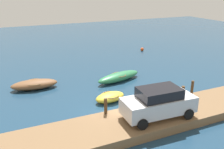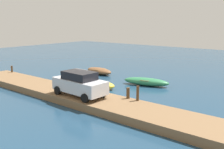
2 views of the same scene
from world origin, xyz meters
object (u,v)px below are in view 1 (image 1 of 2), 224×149
rowboat_brown (34,84)px  mooring_post_east (192,88)px  mooring_post_mid_east (183,91)px  parked_car (159,102)px  dinghy_yellow (110,97)px  marker_buoy (142,49)px  rowboat_green (119,77)px  mooring_post_mid_west (106,106)px

rowboat_brown → mooring_post_east: bearing=-31.0°
mooring_post_mid_east → parked_car: 3.69m
mooring_post_east → parked_car: size_ratio=0.24×
dinghy_yellow → mooring_post_mid_east: 5.18m
marker_buoy → parked_car: bearing=-118.0°
rowboat_brown → marker_buoy: 16.23m
rowboat_green → dinghy_yellow: bearing=-138.4°
mooring_post_mid_west → rowboat_green: bearing=57.5°
dinghy_yellow → mooring_post_mid_west: 2.95m
mooring_post_mid_east → marker_buoy: mooring_post_mid_east is taller
dinghy_yellow → marker_buoy: size_ratio=5.67×
mooring_post_mid_west → mooring_post_mid_east: 5.90m
mooring_post_east → marker_buoy: 15.17m
marker_buoy → mooring_post_mid_east: bearing=-110.4°
rowboat_green → mooring_post_mid_west: size_ratio=4.60×
mooring_post_mid_east → rowboat_brown: bearing=141.8°
marker_buoy → rowboat_green: bearing=-131.4°
rowboat_green → dinghy_yellow: (-2.41, -3.50, -0.04)m
mooring_post_mid_east → mooring_post_east: size_ratio=0.75×
mooring_post_mid_east → mooring_post_east: mooring_post_east is taller
dinghy_yellow → rowboat_brown: bearing=126.4°
marker_buoy → dinghy_yellow: bearing=-129.5°
mooring_post_mid_west → mooring_post_east: size_ratio=0.94×
rowboat_green → parked_car: (-1.14, -7.69, 1.13)m
dinghy_yellow → marker_buoy: bearing=42.2°
mooring_post_mid_east → parked_car: size_ratio=0.18×
rowboat_green → parked_car: parked_car is taller
rowboat_green → mooring_post_east: bearing=-77.9°
mooring_post_east → mooring_post_mid_east: bearing=180.0°
dinghy_yellow → parked_car: (1.27, -4.18, 1.16)m
parked_car → rowboat_brown: bearing=126.3°
rowboat_green → marker_buoy: rowboat_green is taller
mooring_post_mid_west → mooring_post_mid_east: mooring_post_mid_west is taller
dinghy_yellow → mooring_post_mid_west: mooring_post_mid_west is taller
rowboat_brown → mooring_post_mid_west: bearing=-60.8°
mooring_post_east → marker_buoy: (4.54, 14.44, -0.88)m
dinghy_yellow → parked_car: bearing=-81.3°
rowboat_green → rowboat_brown: bearing=156.4°
mooring_post_mid_west → parked_car: 3.19m
mooring_post_mid_east → mooring_post_east: 0.84m
rowboat_brown → parked_car: parked_car is taller
rowboat_green → rowboat_brown: size_ratio=1.22×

